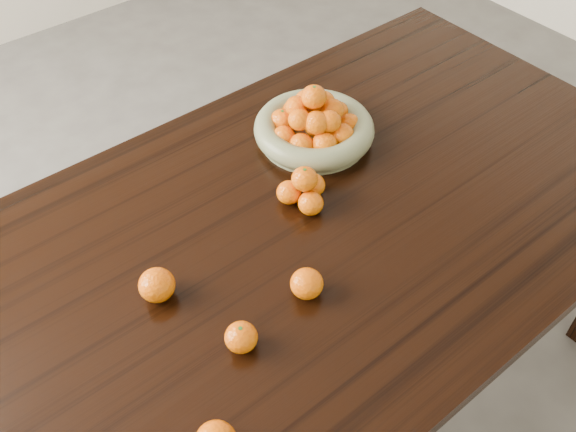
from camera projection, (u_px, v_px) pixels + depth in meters
ground at (278, 408)px, 1.91m from camera, size 5.00×5.00×0.00m
dining_table at (275, 268)px, 1.44m from camera, size 2.00×1.00×0.75m
fruit_bowl at (314, 126)px, 1.58m from camera, size 0.30×0.30×0.16m
orange_pyramid at (304, 190)px, 1.43m from camera, size 0.11×0.11×0.10m
loose_orange_0 at (241, 337)px, 1.17m from camera, size 0.06×0.06×0.06m
loose_orange_2 at (307, 284)px, 1.26m from camera, size 0.07×0.07×0.06m
loose_orange_3 at (157, 285)px, 1.25m from camera, size 0.07×0.07×0.07m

